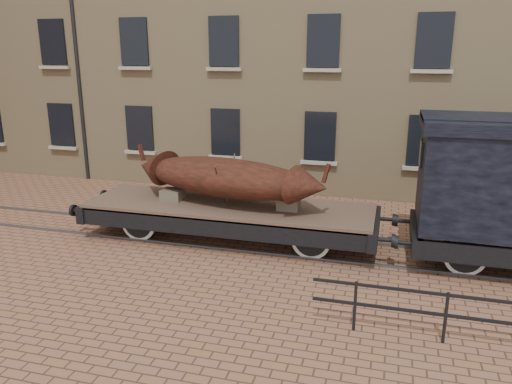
# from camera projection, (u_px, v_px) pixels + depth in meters

# --- Properties ---
(ground) EXTENTS (90.00, 90.00, 0.00)m
(ground) POSITION_uv_depth(u_px,v_px,m) (255.00, 242.00, 13.76)
(ground) COLOR brown
(warehouse_cream) EXTENTS (40.00, 10.19, 14.00)m
(warehouse_cream) POSITION_uv_depth(u_px,v_px,m) (391.00, 2.00, 20.32)
(warehouse_cream) COLOR tan
(warehouse_cream) RESTS_ON ground
(rail_track) EXTENTS (30.00, 1.52, 0.06)m
(rail_track) POSITION_uv_depth(u_px,v_px,m) (255.00, 241.00, 13.75)
(rail_track) COLOR #59595E
(rail_track) RESTS_ON ground
(flatcar_wagon) EXTENTS (8.86, 2.40, 1.34)m
(flatcar_wagon) POSITION_uv_depth(u_px,v_px,m) (229.00, 211.00, 13.72)
(flatcar_wagon) COLOR #4B382B
(flatcar_wagon) RESTS_ON ground
(iron_boat) EXTENTS (5.83, 2.57, 1.43)m
(iron_boat) POSITION_uv_depth(u_px,v_px,m) (226.00, 177.00, 13.47)
(iron_boat) COLOR #4F1E15
(iron_boat) RESTS_ON flatcar_wagon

